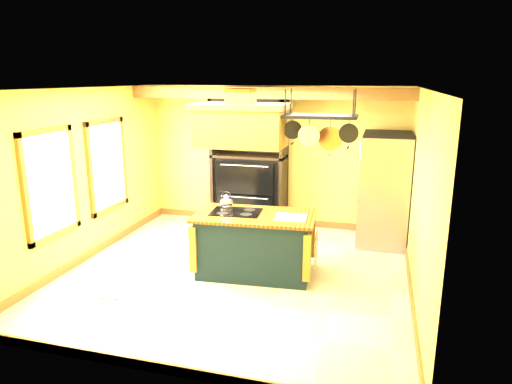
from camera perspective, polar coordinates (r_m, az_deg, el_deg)
The scene contains 15 objects.
floor at distance 6.96m, azimuth -2.44°, elevation -10.04°, with size 5.00×5.00×0.00m, color beige.
ceiling at distance 6.35m, azimuth -2.70°, elevation 12.78°, with size 5.00×5.00×0.00m, color white.
wall_back at distance 8.89m, azimuth 2.40°, elevation 4.42°, with size 5.00×0.02×2.70m, color gold.
wall_front at distance 4.31m, azimuth -12.85°, elevation -6.56°, with size 5.00×0.02×2.70m, color gold.
wall_left at distance 7.66m, azimuth -20.68°, elevation 1.93°, with size 0.02×5.00×2.70m, color gold.
wall_right at distance 6.25m, azimuth 19.84°, elevation -0.60°, with size 0.02×5.00×2.70m, color gold.
ceiling_beam at distance 7.99m, azimuth 1.17°, elevation 12.28°, with size 5.00×0.15×0.20m, color olive.
window_near at distance 7.01m, azimuth -24.27°, elevation 0.95°, with size 0.06×1.06×1.56m.
window_far at distance 8.11m, azimuth -18.06°, elevation 3.15°, with size 0.06×1.06×1.56m.
kitchen_island at distance 6.76m, azimuth -0.16°, elevation -6.46°, with size 1.81×1.10×1.11m.
range_hood at distance 6.42m, azimuth -1.89°, elevation 8.58°, with size 1.30×0.74×0.80m.
pot_rack at distance 6.18m, azimuth 8.05°, elevation 8.51°, with size 1.02×0.48×0.82m.
refrigerator at distance 8.17m, azimuth 15.67°, elevation 0.02°, with size 0.83×0.98×1.91m.
hutch at distance 8.82m, azimuth -0.76°, elevation 1.67°, with size 1.40×0.63×2.49m.
floor_register at distance 6.54m, azimuth -17.91°, elevation -12.36°, with size 0.28×0.12×0.01m, color black.
Camera 1 is at (1.96, -6.04, 2.85)m, focal length 32.00 mm.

